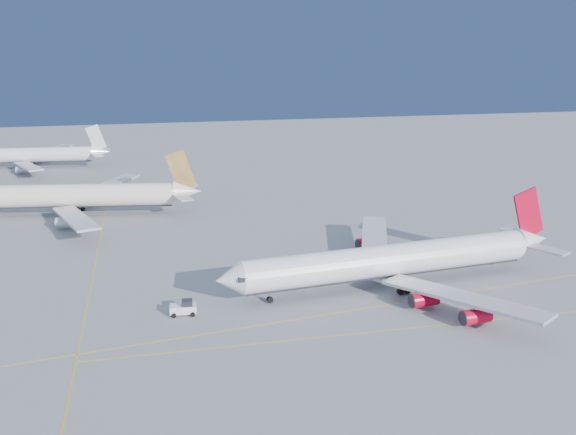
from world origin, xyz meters
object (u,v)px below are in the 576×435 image
(airliner_third, at_px, (29,155))
(pushback_tug, at_px, (184,308))
(airliner_etihad, at_px, (76,196))
(airliner_virgin, at_px, (396,260))

(airliner_third, height_order, pushback_tug, airliner_third)
(airliner_etihad, relative_size, pushback_tug, 14.10)
(airliner_etihad, distance_m, pushback_tug, 72.70)
(airliner_etihad, height_order, airliner_third, airliner_etihad)
(airliner_virgin, height_order, airliner_third, airliner_virgin)
(airliner_virgin, relative_size, airliner_etihad, 1.05)
(airliner_etihad, bearing_deg, pushback_tug, -62.89)
(airliner_virgin, xyz_separation_m, airliner_etihad, (-62.71, 64.35, 0.09))
(airliner_virgin, distance_m, pushback_tug, 39.95)
(airliner_third, relative_size, pushback_tug, 12.21)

